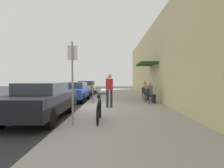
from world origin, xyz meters
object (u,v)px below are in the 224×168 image
object	(u,v)px
parked_car_1	(74,91)
street_sign	(73,76)
seated_patron_0	(151,92)
seated_patron_2	(145,90)
bicycle_1	(99,109)
cafe_chair_0	(150,95)
parking_meter	(93,90)
pedestrian_standing	(109,88)
parked_car_2	(87,87)
cafe_chair_2	(145,93)
parked_car_0	(42,100)
bicycle_0	(99,111)
cafe_chair_1	(147,94)

from	to	relation	value
parked_car_1	street_sign	xyz separation A→B (m)	(1.50, -7.29, 0.94)
seated_patron_0	seated_patron_2	distance (m)	1.76
bicycle_1	cafe_chair_0	size ratio (longest dim) A/B	1.97
parking_meter	pedestrian_standing	size ratio (longest dim) A/B	0.78
parked_car_2	cafe_chair_2	world-z (taller)	parked_car_2
street_sign	parked_car_0	bearing A→B (deg)	137.96
street_sign	bicycle_0	size ratio (longest dim) A/B	1.52
cafe_chair_0	cafe_chair_2	world-z (taller)	same
parked_car_0	parked_car_2	world-z (taller)	parked_car_0
parked_car_1	bicycle_0	size ratio (longest dim) A/B	2.57
parking_meter	bicycle_0	distance (m)	4.85
parked_car_0	seated_patron_2	bearing A→B (deg)	47.85
parked_car_2	cafe_chair_2	size ratio (longest dim) A/B	5.06
parked_car_0	pedestrian_standing	distance (m)	3.39
parked_car_1	seated_patron_2	distance (m)	4.99
parking_meter	parked_car_2	bearing A→B (deg)	100.96
parked_car_0	pedestrian_standing	bearing A→B (deg)	40.23
parked_car_2	parking_meter	size ratio (longest dim) A/B	3.33
seated_patron_0	pedestrian_standing	xyz separation A→B (m)	(-2.40, -1.56, 0.30)
cafe_chair_1	pedestrian_standing	world-z (taller)	pedestrian_standing
street_sign	pedestrian_standing	xyz separation A→B (m)	(1.07, 3.53, -0.52)
bicycle_1	pedestrian_standing	world-z (taller)	pedestrian_standing
cafe_chair_1	seated_patron_2	bearing A→B (deg)	86.14
parked_car_1	seated_patron_0	world-z (taller)	seated_patron_0
parked_car_0	cafe_chair_2	world-z (taller)	parked_car_0
parked_car_0	cafe_chair_0	world-z (taller)	parked_car_0
parked_car_2	seated_patron_2	distance (m)	8.09
parked_car_2	parked_car_0	bearing A→B (deg)	-90.00
cafe_chair_1	parked_car_2	bearing A→B (deg)	124.17
parked_car_0	bicycle_0	world-z (taller)	parked_car_0
pedestrian_standing	cafe_chair_2	bearing A→B (deg)	54.73
seated_patron_0	cafe_chair_2	world-z (taller)	seated_patron_0
parking_meter	bicycle_1	xyz separation A→B (m)	(0.71, -4.40, -0.41)
parked_car_0	seated_patron_0	size ratio (longest dim) A/B	3.41
bicycle_0	cafe_chair_0	distance (m)	5.32
cafe_chair_2	street_sign	bearing A→B (deg)	-116.52
seated_patron_0	cafe_chair_1	world-z (taller)	seated_patron_0
parked_car_0	cafe_chair_0	distance (m)	6.16
street_sign	cafe_chair_2	world-z (taller)	street_sign
cafe_chair_0	bicycle_0	bearing A→B (deg)	-119.52
parked_car_2	bicycle_0	size ratio (longest dim) A/B	2.57
parked_car_2	bicycle_1	xyz separation A→B (m)	(2.26, -12.40, -0.24)
parked_car_0	cafe_chair_1	distance (m)	6.75
cafe_chair_2	seated_patron_2	distance (m)	0.20
cafe_chair_0	pedestrian_standing	size ratio (longest dim) A/B	0.51
parked_car_1	parked_car_2	size ratio (longest dim) A/B	1.00
cafe_chair_0	seated_patron_0	bearing A→B (deg)	12.56
bicycle_1	seated_patron_0	size ratio (longest dim) A/B	1.33
bicycle_1	street_sign	bearing A→B (deg)	-132.95
parking_meter	bicycle_0	size ratio (longest dim) A/B	0.77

